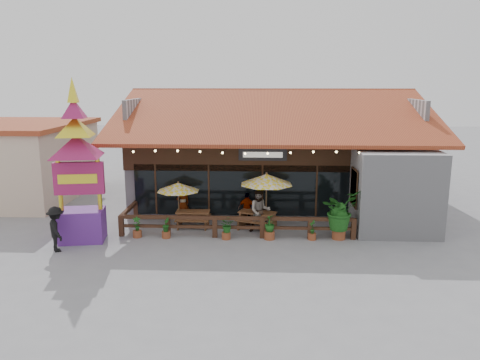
{
  "coord_description": "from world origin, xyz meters",
  "views": [
    {
      "loc": [
        -0.59,
        -19.32,
        6.48
      ],
      "look_at": [
        -1.53,
        1.5,
        2.06
      ],
      "focal_mm": 35.0,
      "sensor_mm": 36.0,
      "label": 1
    }
  ],
  "objects_px": {
    "picnic_table_left": "(193,216)",
    "thai_sign_tower": "(77,150)",
    "pedestrian": "(56,229)",
    "picnic_table_right": "(257,217)",
    "tropical_plant": "(340,211)",
    "umbrella_right": "(266,179)",
    "umbrella_left": "(178,187)"
  },
  "relations": [
    {
      "from": "picnic_table_left",
      "to": "pedestrian",
      "type": "xyz_separation_m",
      "value": [
        -4.82,
        -3.35,
        0.4
      ]
    },
    {
      "from": "umbrella_left",
      "to": "pedestrian",
      "type": "xyz_separation_m",
      "value": [
        -4.17,
        -3.41,
        -0.93
      ]
    },
    {
      "from": "pedestrian",
      "to": "tropical_plant",
      "type": "bearing_deg",
      "value": -114.63
    },
    {
      "from": "umbrella_left",
      "to": "picnic_table_right",
      "type": "relative_size",
      "value": 1.25
    },
    {
      "from": "umbrella_right",
      "to": "pedestrian",
      "type": "distance_m",
      "value": 8.89
    },
    {
      "from": "tropical_plant",
      "to": "pedestrian",
      "type": "relative_size",
      "value": 1.17
    },
    {
      "from": "umbrella_right",
      "to": "picnic_table_left",
      "type": "distance_m",
      "value": 3.73
    },
    {
      "from": "picnic_table_left",
      "to": "thai_sign_tower",
      "type": "relative_size",
      "value": 0.21
    },
    {
      "from": "thai_sign_tower",
      "to": "pedestrian",
      "type": "distance_m",
      "value": 3.2
    },
    {
      "from": "umbrella_right",
      "to": "picnic_table_left",
      "type": "height_order",
      "value": "umbrella_right"
    },
    {
      "from": "picnic_table_right",
      "to": "pedestrian",
      "type": "height_order",
      "value": "pedestrian"
    },
    {
      "from": "umbrella_left",
      "to": "picnic_table_left",
      "type": "height_order",
      "value": "umbrella_left"
    },
    {
      "from": "picnic_table_right",
      "to": "thai_sign_tower",
      "type": "xyz_separation_m",
      "value": [
        -7.21,
        -1.95,
        3.25
      ]
    },
    {
      "from": "umbrella_right",
      "to": "tropical_plant",
      "type": "relative_size",
      "value": 1.48
    },
    {
      "from": "picnic_table_left",
      "to": "tropical_plant",
      "type": "height_order",
      "value": "tropical_plant"
    },
    {
      "from": "picnic_table_left",
      "to": "picnic_table_right",
      "type": "xyz_separation_m",
      "value": [
        2.91,
        -0.13,
        0.03
      ]
    },
    {
      "from": "picnic_table_left",
      "to": "tropical_plant",
      "type": "relative_size",
      "value": 0.73
    },
    {
      "from": "picnic_table_left",
      "to": "tropical_plant",
      "type": "bearing_deg",
      "value": -12.54
    },
    {
      "from": "tropical_plant",
      "to": "picnic_table_left",
      "type": "bearing_deg",
      "value": 167.46
    },
    {
      "from": "thai_sign_tower",
      "to": "picnic_table_left",
      "type": "bearing_deg",
      "value": 25.85
    },
    {
      "from": "umbrella_left",
      "to": "picnic_table_right",
      "type": "xyz_separation_m",
      "value": [
        3.57,
        -0.19,
        -1.3
      ]
    },
    {
      "from": "picnic_table_left",
      "to": "tropical_plant",
      "type": "distance_m",
      "value": 6.53
    },
    {
      "from": "picnic_table_right",
      "to": "pedestrian",
      "type": "distance_m",
      "value": 8.39
    },
    {
      "from": "umbrella_right",
      "to": "picnic_table_right",
      "type": "xyz_separation_m",
      "value": [
        -0.39,
        -0.13,
        -1.7
      ]
    },
    {
      "from": "thai_sign_tower",
      "to": "umbrella_right",
      "type": "bearing_deg",
      "value": 15.32
    },
    {
      "from": "picnic_table_left",
      "to": "pedestrian",
      "type": "distance_m",
      "value": 5.89
    },
    {
      "from": "picnic_table_left",
      "to": "thai_sign_tower",
      "type": "height_order",
      "value": "thai_sign_tower"
    },
    {
      "from": "pedestrian",
      "to": "picnic_table_right",
      "type": "bearing_deg",
      "value": -101.9
    },
    {
      "from": "umbrella_left",
      "to": "thai_sign_tower",
      "type": "distance_m",
      "value": 4.65
    },
    {
      "from": "picnic_table_right",
      "to": "pedestrian",
      "type": "xyz_separation_m",
      "value": [
        -7.74,
        -3.22,
        0.37
      ]
    },
    {
      "from": "tropical_plant",
      "to": "picnic_table_right",
      "type": "bearing_deg",
      "value": 159.51
    },
    {
      "from": "picnic_table_right",
      "to": "thai_sign_tower",
      "type": "height_order",
      "value": "thai_sign_tower"
    }
  ]
}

